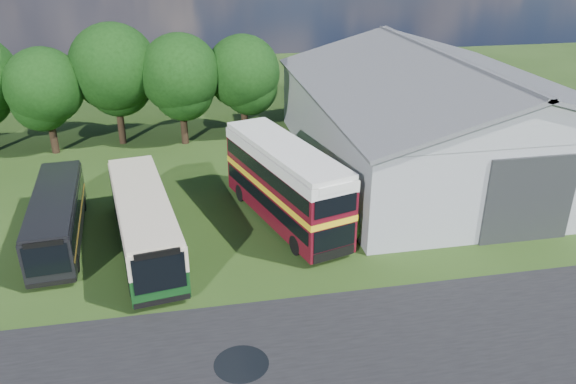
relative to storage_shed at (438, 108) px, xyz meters
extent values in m
plane|color=#213812|center=(-15.00, -15.98, -4.17)|extent=(120.00, 120.00, 0.00)
cube|color=black|center=(-12.00, -18.98, -4.17)|extent=(60.00, 8.00, 0.02)
cylinder|color=black|center=(-16.50, -18.98, -4.17)|extent=(2.20, 2.20, 0.01)
cube|color=gray|center=(0.00, 0.02, -1.42)|extent=(18.00, 24.00, 5.50)
cube|color=#2D3033|center=(0.00, -12.06, -1.67)|extent=(5.20, 0.18, 5.00)
cylinder|color=black|center=(-28.00, 7.52, -2.64)|extent=(0.56, 0.56, 3.06)
sphere|color=black|center=(-28.00, 7.52, 1.10)|extent=(5.78, 5.78, 5.78)
cylinder|color=black|center=(-23.00, 8.82, -2.37)|extent=(0.56, 0.56, 3.60)
sphere|color=black|center=(-23.00, 8.82, 2.03)|extent=(6.80, 6.80, 6.80)
cylinder|color=black|center=(-18.00, 7.82, -2.51)|extent=(0.56, 0.56, 3.31)
sphere|color=black|center=(-18.00, 7.82, 1.54)|extent=(6.26, 6.26, 6.26)
cylinder|color=black|center=(-13.00, 8.62, -2.58)|extent=(0.56, 0.56, 3.17)
sphere|color=black|center=(-13.00, 8.62, 1.29)|extent=(5.98, 5.98, 5.98)
sphere|color=#194714|center=(-9.40, -9.98, -4.17)|extent=(1.70, 1.70, 1.70)
sphere|color=#194714|center=(-9.40, -7.98, -4.17)|extent=(1.60, 1.60, 1.60)
cube|color=black|center=(-20.48, -9.04, -2.40)|extent=(4.49, 11.92, 2.90)
cube|color=#4D0B16|center=(-12.52, -7.18, -1.63)|extent=(5.83, 11.39, 4.42)
cube|color=black|center=(-25.21, -7.19, -2.62)|extent=(3.20, 10.35, 2.53)
camera|label=1|loc=(-17.97, -36.38, 11.31)|focal=35.00mm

